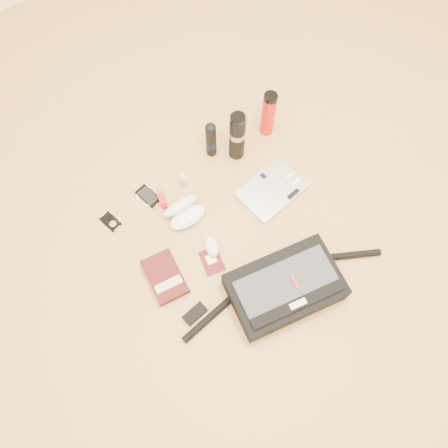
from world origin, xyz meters
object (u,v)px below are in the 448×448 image
object	(u,v)px
messenger_bag	(284,287)
laptop	(272,190)
book	(165,277)
thermos_red	(268,114)
thermos_black	(237,136)

from	to	relation	value
messenger_bag	laptop	bearing A→B (deg)	68.75
messenger_bag	laptop	world-z (taller)	messenger_bag
book	thermos_red	world-z (taller)	thermos_red
thermos_black	messenger_bag	bearing A→B (deg)	-109.81
messenger_bag	laptop	xyz separation A→B (m)	(0.26, 0.41, -0.05)
laptop	book	world-z (taller)	book
messenger_bag	book	size ratio (longest dim) A/B	3.99
messenger_bag	thermos_black	xyz separation A→B (m)	(0.25, 0.68, 0.09)
book	thermos_red	size ratio (longest dim) A/B	0.89
book	thermos_black	bearing A→B (deg)	36.35
laptop	book	distance (m)	0.64
messenger_bag	book	world-z (taller)	messenger_bag
laptop	thermos_red	world-z (taller)	thermos_red
book	messenger_bag	bearing A→B (deg)	-34.05
messenger_bag	thermos_red	bearing A→B (deg)	68.50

